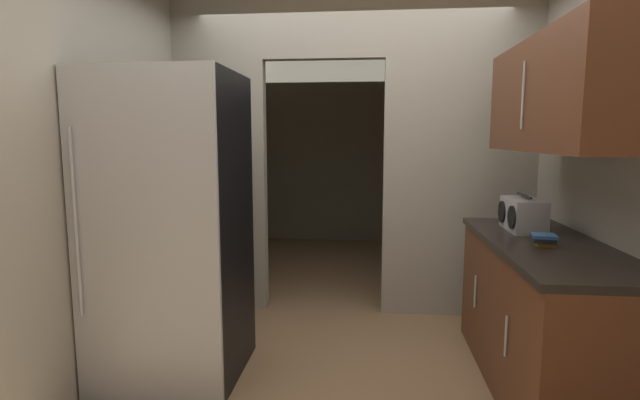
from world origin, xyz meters
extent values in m
plane|color=#93704C|center=(0.00, 0.00, 0.00)|extent=(20.00, 20.00, 0.00)
cube|color=#ADA899|center=(-1.12, 1.25, 1.41)|extent=(0.77, 0.12, 2.81)
cube|color=#ADA899|center=(0.89, 1.25, 1.41)|extent=(1.23, 0.12, 2.81)
cube|color=#ADA899|center=(-0.23, 1.25, 2.47)|extent=(1.01, 0.12, 0.67)
cube|color=gray|center=(0.00, 4.13, 1.41)|extent=(3.01, 0.10, 2.81)
cube|color=gray|center=(-1.45, 2.69, 1.41)|extent=(0.10, 2.87, 2.81)
cube|color=gray|center=(1.45, 2.69, 1.41)|extent=(0.10, 2.87, 2.81)
cube|color=#ADA899|center=(-1.55, -0.62, 1.41)|extent=(0.10, 3.75, 2.81)
cube|color=black|center=(-1.07, 0.04, 0.94)|extent=(0.85, 0.75, 1.89)
cube|color=#B7BABC|center=(-1.07, -0.35, 0.94)|extent=(0.85, 0.03, 1.89)
cylinder|color=#B7BABC|center=(-1.43, -0.38, 1.04)|extent=(0.02, 0.02, 1.04)
cube|color=brown|center=(1.19, 0.04, 0.43)|extent=(0.60, 1.66, 0.86)
cube|color=black|center=(1.19, 0.04, 0.88)|extent=(0.64, 1.66, 0.04)
cylinder|color=#B7BABC|center=(0.88, -0.32, 0.47)|extent=(0.01, 0.01, 0.22)
cylinder|color=#B7BABC|center=(0.88, 0.41, 0.47)|extent=(0.01, 0.01, 0.22)
cube|color=brown|center=(1.19, 0.04, 1.74)|extent=(0.34, 1.49, 0.63)
cylinder|color=#B7BABC|center=(1.00, 0.04, 1.74)|extent=(0.01, 0.01, 0.38)
cube|color=#B2B2B7|center=(1.16, 0.40, 1.00)|extent=(0.20, 0.38, 0.21)
cylinder|color=#262626|center=(1.16, 0.40, 1.13)|extent=(0.02, 0.27, 0.02)
cylinder|color=black|center=(1.05, 0.28, 1.00)|extent=(0.01, 0.15, 0.15)
cylinder|color=black|center=(1.05, 0.51, 1.00)|extent=(0.01, 0.15, 0.15)
cube|color=gold|center=(1.14, -0.04, 0.91)|extent=(0.11, 0.13, 0.02)
cube|color=black|center=(1.13, -0.05, 0.93)|extent=(0.14, 0.17, 0.02)
cube|color=#2D609E|center=(1.14, -0.05, 0.95)|extent=(0.14, 0.14, 0.02)
camera|label=1|loc=(0.15, -2.78, 1.51)|focal=26.79mm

